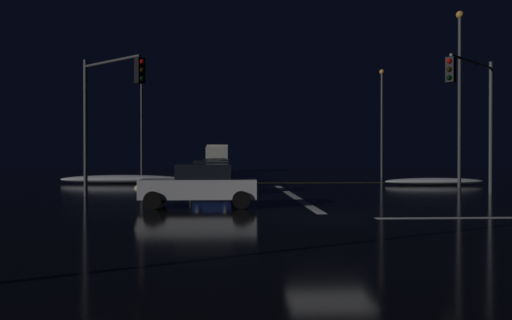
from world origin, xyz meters
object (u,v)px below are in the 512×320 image
Objects in this scene: sedan_red at (213,168)px; streetlamp_left_far at (142,119)px; sedan_green at (219,165)px; traffic_signal_nw at (107,99)px; sedan_orange at (218,170)px; streetlamp_right_far at (382,115)px; sedan_gray at (215,167)px; traffic_signal_ne at (475,99)px; sedan_white_crossing at (200,185)px; sedan_blue at (213,177)px; streetlamp_right_near at (460,87)px; box_truck at (217,157)px; sedan_silver at (207,173)px.

sedan_red is 0.51× the size of streetlamp_left_far.
sedan_green is 0.69× the size of traffic_signal_nw.
sedan_orange is 0.46× the size of streetlamp_right_far.
sedan_orange is 11.77m from sedan_gray.
traffic_signal_ne reaches higher than sedan_red.
sedan_red and sedan_green have the same top height.
traffic_signal_ne is (12.49, -26.83, 3.65)m from sedan_gray.
sedan_gray is 5.94m from sedan_green.
sedan_gray is 31.06m from sedan_white_crossing.
traffic_signal_ne is (12.21, -32.77, 3.65)m from sedan_green.
sedan_blue is at bearing 35.01° from traffic_signal_nw.
streetlamp_right_near reaches higher than sedan_red.
streetlamp_right_near is (14.63, -20.19, 5.02)m from sedan_gray.
streetlamp_right_near is (14.35, -26.13, 5.02)m from sedan_green.
sedan_gray is 0.69× the size of traffic_signal_nw.
sedan_gray is (-0.04, 6.24, 0.00)m from sedan_red.
sedan_silver is at bearing -90.09° from box_truck.
sedan_blue is 5.54m from sedan_silver.
sedan_silver is (-0.51, 5.51, 0.00)m from sedan_blue.
sedan_white_crossing is 13.51m from traffic_signal_ne.
streetlamp_right_near is (14.61, -33.12, 4.11)m from box_truck.
sedan_silver is 1.00× the size of sedan_red.
streetlamp_right_far is at bearing -15.97° from sedan_gray.
sedan_green is 1.00× the size of sedan_white_crossing.
traffic_signal_nw is at bearing -95.96° from box_truck.
streetlamp_right_far is (14.35, -10.13, 4.57)m from sedan_green.
box_truck is (0.02, 12.93, 0.91)m from sedan_gray.
sedan_silver is at bearing -90.75° from sedan_green.
traffic_signal_nw is at bearing -160.95° from streetlamp_right_near.
traffic_signal_ne is at bearing -72.58° from box_truck.
sedan_gray is at bearing 34.57° from streetlamp_left_far.
sedan_gray is at bearing 164.03° from streetlamp_right_far.
sedan_blue is at bearing -71.19° from streetlamp_left_far.
box_truck is at bearing 89.90° from sedan_gray.
sedan_green is at bearing 118.77° from streetlamp_right_near.
sedan_blue is at bearing -90.23° from sedan_orange.
traffic_signal_nw is at bearing -84.99° from streetlamp_left_far.
sedan_silver is 6.20m from sedan_orange.
streetlamp_left_far is (-20.71, 0.00, -0.44)m from streetlamp_right_far.
traffic_signal_ne reaches higher than sedan_gray.
sedan_orange is 0.42× the size of streetlamp_right_near.
sedan_gray is at bearing 81.24° from traffic_signal_nw.
sedan_white_crossing is 0.51× the size of streetlamp_left_far.
streetlamp_left_far is at bearing 180.00° from streetlamp_right_far.
sedan_red is (0.07, 11.69, 0.00)m from sedan_silver.
streetlamp_right_far is (2.14, 22.64, 0.92)m from traffic_signal_ne.
sedan_gray is at bearing 90.37° from sedan_red.
sedan_silver is 11.69m from sedan_red.
sedan_gray is at bearing -92.76° from sedan_green.
sedan_blue and sedan_red have the same top height.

